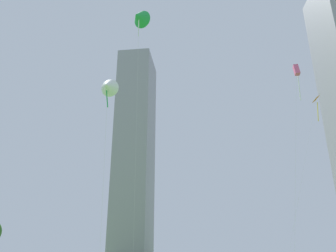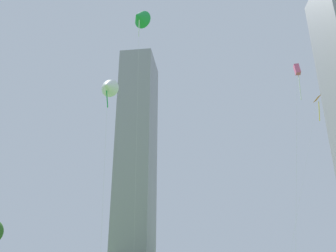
{
  "view_description": "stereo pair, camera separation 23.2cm",
  "coord_description": "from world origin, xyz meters",
  "px_view_note": "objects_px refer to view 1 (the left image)",
  "views": [
    {
      "loc": [
        4.76,
        -21.03,
        1.88
      ],
      "look_at": [
        0.58,
        7.61,
        13.13
      ],
      "focal_mm": 35.91,
      "sensor_mm": 36.0,
      "label": 1
    },
    {
      "loc": [
        4.99,
        -20.99,
        1.88
      ],
      "look_at": [
        0.58,
        7.61,
        13.13
      ],
      "focal_mm": 35.91,
      "sensor_mm": 36.0,
      "label": 2
    }
  ],
  "objects_px": {
    "kite_flying_0": "(297,72)",
    "kite_flying_1": "(108,86)",
    "kite_flying_3": "(139,17)",
    "distant_highrise_1": "(135,150)",
    "kite_flying_2": "(316,104)"
  },
  "relations": [
    {
      "from": "kite_flying_3",
      "to": "distant_highrise_1",
      "type": "height_order",
      "value": "distant_highrise_1"
    },
    {
      "from": "kite_flying_2",
      "to": "kite_flying_3",
      "type": "bearing_deg",
      "value": -149.45
    },
    {
      "from": "kite_flying_3",
      "to": "distant_highrise_1",
      "type": "relative_size",
      "value": 0.33
    },
    {
      "from": "kite_flying_1",
      "to": "kite_flying_2",
      "type": "bearing_deg",
      "value": 38.57
    },
    {
      "from": "kite_flying_0",
      "to": "kite_flying_2",
      "type": "height_order",
      "value": "kite_flying_2"
    },
    {
      "from": "kite_flying_0",
      "to": "kite_flying_1",
      "type": "bearing_deg",
      "value": -159.83
    },
    {
      "from": "kite_flying_0",
      "to": "kite_flying_3",
      "type": "bearing_deg",
      "value": -176.15
    },
    {
      "from": "kite_flying_0",
      "to": "distant_highrise_1",
      "type": "height_order",
      "value": "distant_highrise_1"
    },
    {
      "from": "kite_flying_0",
      "to": "kite_flying_1",
      "type": "distance_m",
      "value": 21.08
    },
    {
      "from": "kite_flying_1",
      "to": "distant_highrise_1",
      "type": "relative_size",
      "value": 0.19
    },
    {
      "from": "kite_flying_1",
      "to": "kite_flying_2",
      "type": "height_order",
      "value": "kite_flying_2"
    },
    {
      "from": "kite_flying_0",
      "to": "kite_flying_3",
      "type": "relative_size",
      "value": 0.71
    },
    {
      "from": "kite_flying_2",
      "to": "distant_highrise_1",
      "type": "bearing_deg",
      "value": 117.96
    },
    {
      "from": "kite_flying_0",
      "to": "kite_flying_1",
      "type": "xyz_separation_m",
      "value": [
        -19.42,
        -7.13,
        -4.04
      ]
    },
    {
      "from": "kite_flying_0",
      "to": "distant_highrise_1",
      "type": "distance_m",
      "value": 122.16
    }
  ]
}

